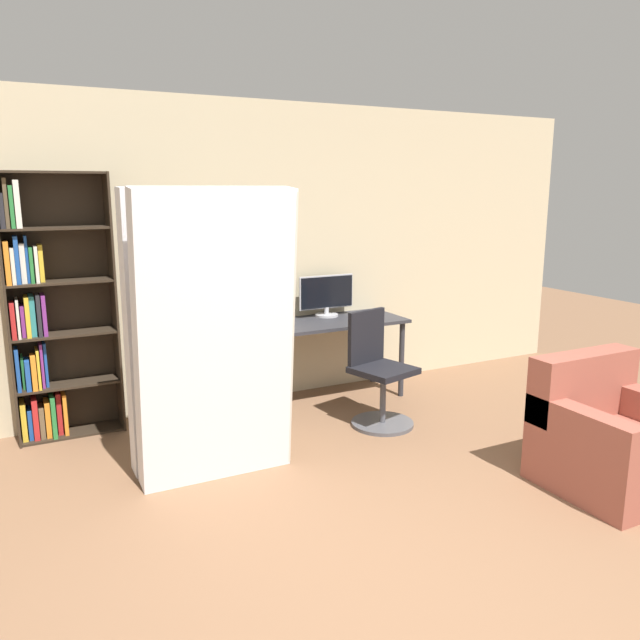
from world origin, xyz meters
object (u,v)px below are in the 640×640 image
object	(u,v)px
armchair	(609,439)
bookshelf	(49,317)
monitor	(326,295)
mattress_near	(217,339)
mattress_far	(203,330)
office_chair	(378,379)

from	to	relation	value
armchair	bookshelf	bearing A→B (deg)	141.00
monitor	bookshelf	distance (m)	2.42
bookshelf	mattress_near	distance (m)	1.63
monitor	mattress_near	distance (m)	2.00
bookshelf	mattress_near	xyz separation A→B (m)	(0.92, -1.34, 0.02)
mattress_near	armchair	bearing A→B (deg)	-28.77
mattress_far	office_chair	bearing A→B (deg)	2.44
mattress_near	armchair	size ratio (longest dim) A/B	2.30
office_chair	mattress_far	size ratio (longest dim) A/B	0.49
mattress_far	armchair	world-z (taller)	mattress_far
office_chair	bookshelf	bearing A→B (deg)	158.23
monitor	mattress_far	distance (m)	1.81
mattress_near	bookshelf	bearing A→B (deg)	124.56
office_chair	mattress_near	xyz separation A→B (m)	(-1.49, -0.37, 0.59)
bookshelf	monitor	bearing A→B (deg)	-0.30
bookshelf	mattress_far	world-z (taller)	bookshelf
monitor	mattress_far	world-z (taller)	mattress_far
monitor	office_chair	bearing A→B (deg)	-90.55
monitor	office_chair	distance (m)	1.11
mattress_near	armchair	distance (m)	2.67
office_chair	mattress_far	xyz separation A→B (m)	(-1.49, -0.06, 0.58)
monitor	office_chair	size ratio (longest dim) A/B	0.59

